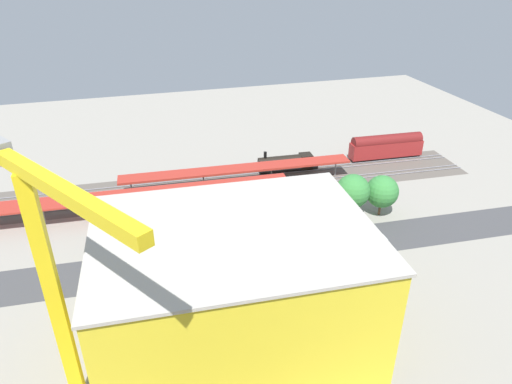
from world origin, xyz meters
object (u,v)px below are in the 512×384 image
at_px(platform_canopy_near, 123,196).
at_px(tower_crane, 57,285).
at_px(parked_car_5, 184,272).
at_px(platform_canopy_far, 238,169).
at_px(parked_car_0, 375,240).
at_px(parked_car_1, 341,248).
at_px(passenger_coach, 386,146).
at_px(parked_car_2, 304,254).
at_px(parked_car_3, 266,259).
at_px(street_tree_2, 147,228).
at_px(locomotive, 288,163).
at_px(box_truck_0, 172,261).
at_px(construction_building, 235,289).
at_px(parked_car_6, 144,281).
at_px(traffic_light, 99,239).
at_px(street_tree_0, 382,192).
at_px(street_tree_1, 353,191).
at_px(parked_car_4, 227,269).
at_px(box_truck_1, 277,242).

xyz_separation_m(platform_canopy_near, tower_crane, (5.27, 42.83, 13.59)).
bearing_deg(parked_car_5, platform_canopy_far, -119.09).
height_order(parked_car_0, parked_car_1, parked_car_0).
height_order(passenger_coach, parked_car_2, passenger_coach).
bearing_deg(parked_car_3, parked_car_1, 178.14).
distance_m(parked_car_2, parked_car_3, 6.54).
distance_m(parked_car_3, tower_crane, 37.92).
relative_size(parked_car_1, street_tree_2, 0.55).
relative_size(locomotive, box_truck_0, 1.49).
height_order(parked_car_3, construction_building, construction_building).
bearing_deg(box_truck_0, platform_canopy_far, -123.40).
relative_size(parked_car_5, box_truck_0, 0.49).
bearing_deg(parked_car_6, parked_car_3, -178.92).
height_order(tower_crane, traffic_light, tower_crane).
xyz_separation_m(platform_canopy_near, parked_car_2, (-28.02, 22.35, -3.36)).
distance_m(street_tree_0, traffic_light, 51.13).
bearing_deg(parked_car_6, platform_canopy_near, -84.68).
bearing_deg(locomotive, tower_crane, 51.84).
distance_m(parked_car_5, box_truck_0, 2.76).
relative_size(parked_car_5, construction_building, 0.14).
height_order(parked_car_0, parked_car_3, parked_car_3).
bearing_deg(street_tree_1, parked_car_4, 20.14).
bearing_deg(box_truck_1, parked_car_5, 10.11).
bearing_deg(parked_car_1, construction_building, 33.10).
xyz_separation_m(parked_car_2, street_tree_1, (-12.83, -9.14, 5.25)).
relative_size(parked_car_3, street_tree_1, 0.50).
xyz_separation_m(passenger_coach, street_tree_1, (21.11, 24.06, 2.85)).
bearing_deg(passenger_coach, box_truck_1, 38.41).
height_order(construction_building, box_truck_1, construction_building).
xyz_separation_m(parked_car_4, box_truck_0, (8.22, -3.02, 1.07)).
bearing_deg(parked_car_0, traffic_light, -9.71).
bearing_deg(parked_car_5, parked_car_3, 178.96).
xyz_separation_m(platform_canopy_far, tower_crane, (29.11, 49.09, 13.79)).
distance_m(parked_car_3, street_tree_0, 27.43).
bearing_deg(box_truck_0, platform_canopy_near, -71.14).
bearing_deg(platform_canopy_near, parked_car_3, 134.32).
relative_size(platform_canopy_near, street_tree_2, 8.46).
relative_size(box_truck_1, street_tree_2, 1.23).
relative_size(parked_car_4, box_truck_0, 0.48).
bearing_deg(parked_car_3, street_tree_1, -155.60).
bearing_deg(parked_car_5, parked_car_4, 171.87).
xyz_separation_m(parked_car_5, street_tree_2, (4.70, -7.88, 4.01)).
bearing_deg(tower_crane, passenger_coach, -141.40).
bearing_deg(parked_car_0, street_tree_2, -12.12).
distance_m(platform_canopy_far, tower_crane, 58.71).
bearing_deg(platform_canopy_far, tower_crane, 59.33).
bearing_deg(traffic_light, street_tree_1, -178.71).
bearing_deg(parked_car_3, traffic_light, -16.95).
height_order(parked_car_0, parked_car_4, parked_car_0).
bearing_deg(street_tree_2, platform_canopy_far, -135.21).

